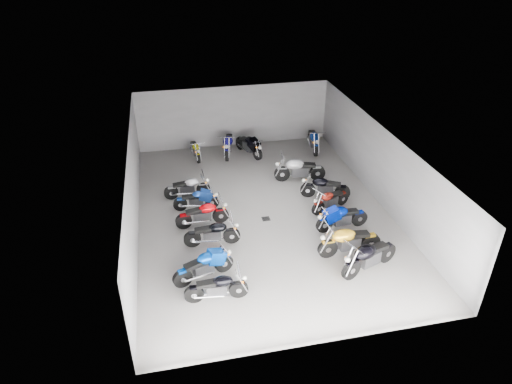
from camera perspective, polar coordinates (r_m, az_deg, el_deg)
ground at (r=18.75m, az=0.90°, el=-2.56°), size 14.00×14.00×0.00m
wall_back at (r=24.21m, az=-2.78°, el=9.45°), size 10.00×0.10×3.20m
wall_left at (r=17.64m, az=-15.10°, el=0.09°), size 0.10×14.00×3.20m
wall_right at (r=19.56m, az=15.40°, el=3.13°), size 0.10×14.00×3.20m
ceiling at (r=17.23m, az=0.99°, el=6.50°), size 10.00×14.00×0.04m
drain_grate at (r=18.34m, az=1.25°, el=-3.36°), size 0.32×0.32×0.01m
motorcycle_left_a at (r=14.46m, az=-4.88°, el=-11.79°), size 2.01×0.42×0.88m
motorcycle_left_b at (r=15.24m, az=-6.49°, el=-9.16°), size 2.09×0.82×0.95m
motorcycle_left_c at (r=16.72m, az=-5.43°, el=-5.16°), size 2.08×0.43×0.91m
motorcycle_left_d at (r=17.82m, az=-6.66°, el=-2.77°), size 2.11×0.46×0.93m
motorcycle_left_e at (r=18.88m, az=-7.43°, el=-0.96°), size 1.89×0.40×0.83m
motorcycle_left_f at (r=19.78m, az=-8.53°, el=0.57°), size 2.00×0.39×0.88m
motorcycle_right_a at (r=15.89m, az=13.97°, el=-7.83°), size 2.29×1.02×1.06m
motorcycle_right_b at (r=16.49m, az=11.53°, el=-6.00°), size 2.35×0.47×1.03m
motorcycle_right_c at (r=17.78m, az=10.65°, el=-3.15°), size 2.15×0.48×0.95m
motorcycle_right_d at (r=18.92m, az=9.25°, el=-0.98°), size 1.84×0.90×0.86m
motorcycle_right_e at (r=19.72m, az=8.58°, el=0.58°), size 2.06×0.84×0.94m
motorcycle_right_f at (r=20.95m, az=5.42°, el=2.83°), size 2.36×0.57×1.04m
motorcycle_back_b at (r=23.28m, az=-7.59°, el=5.30°), size 0.43×1.91×0.84m
motorcycle_back_c at (r=23.46m, az=-3.47°, el=6.00°), size 0.73×2.31×1.03m
motorcycle_back_d at (r=23.39m, az=-0.88°, el=5.88°), size 1.02×2.08×0.97m
motorcycle_back_f at (r=24.13m, az=7.19°, el=6.50°), size 0.57×2.32×1.02m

